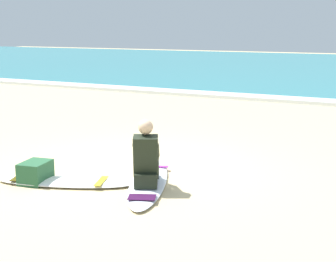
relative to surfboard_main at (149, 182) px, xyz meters
The scene contains 6 objects.
ground_plane 0.84m from the surfboard_main, 135.96° to the left, with size 80.00×80.00×0.00m, color #CCB584.
breaking_foam 9.35m from the surfboard_main, 93.68° to the left, with size 80.00×0.90×0.11m, color white.
surfboard_main is the anchor object (origin of this frame).
surfer_seated 0.46m from the surfboard_main, 68.89° to the right, with size 0.61×0.77×0.95m.
surfboard_spare_near 1.26m from the surfboard_main, 152.46° to the right, with size 2.08×1.16×0.08m.
beach_bag 1.69m from the surfboard_main, 155.03° to the right, with size 0.36×0.48×0.32m, color #285B38.
Camera 1 is at (4.10, -6.73, 2.27)m, focal length 53.44 mm.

